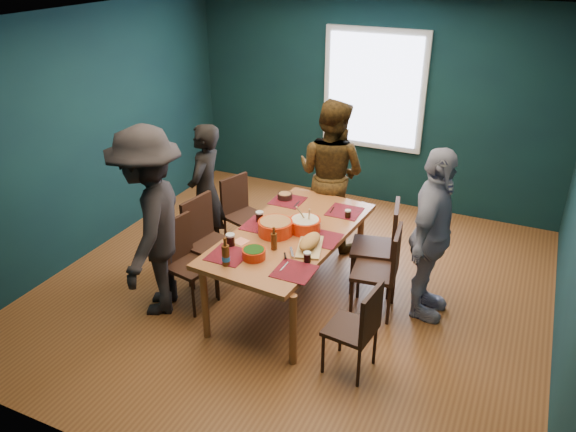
% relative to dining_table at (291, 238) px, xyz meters
% --- Properties ---
extents(room, '(5.01, 5.01, 2.71)m').
position_rel_dining_table_xyz_m(room, '(-0.02, 0.45, 0.69)').
color(room, brown).
rests_on(room, ground).
extents(dining_table, '(1.15, 2.05, 0.75)m').
position_rel_dining_table_xyz_m(dining_table, '(0.00, 0.00, 0.00)').
color(dining_table, '#98532D').
rests_on(dining_table, floor).
extents(chair_left_far, '(0.50, 0.50, 0.88)m').
position_rel_dining_table_xyz_m(chair_left_far, '(-0.96, 0.71, -0.17)').
color(chair_left_far, black).
rests_on(chair_left_far, floor).
extents(chair_left_mid, '(0.50, 0.50, 0.96)m').
position_rel_dining_table_xyz_m(chair_left_mid, '(-0.92, -0.10, -0.12)').
color(chair_left_mid, black).
rests_on(chair_left_mid, floor).
extents(chair_left_near, '(0.47, 0.47, 0.90)m').
position_rel_dining_table_xyz_m(chair_left_near, '(-0.92, -0.49, -0.16)').
color(chair_left_near, black).
rests_on(chair_left_near, floor).
extents(chair_right_far, '(0.52, 0.52, 0.97)m').
position_rel_dining_table_xyz_m(chair_right_far, '(0.78, 0.54, -0.11)').
color(chair_right_far, black).
rests_on(chair_right_far, floor).
extents(chair_right_mid, '(0.46, 0.46, 0.92)m').
position_rel_dining_table_xyz_m(chair_right_mid, '(0.92, 0.13, -0.15)').
color(chair_right_mid, black).
rests_on(chair_right_mid, floor).
extents(chair_right_near, '(0.42, 0.42, 0.84)m').
position_rel_dining_table_xyz_m(chair_right_near, '(0.97, -0.78, -0.19)').
color(chair_right_near, black).
rests_on(chair_right_near, floor).
extents(person_far_left, '(0.46, 0.62, 1.56)m').
position_rel_dining_table_xyz_m(person_far_left, '(-1.22, 0.41, 0.10)').
color(person_far_left, black).
rests_on(person_far_left, floor).
extents(person_back, '(0.96, 0.81, 1.75)m').
position_rel_dining_table_xyz_m(person_back, '(-0.07, 1.27, 0.20)').
color(person_back, black).
rests_on(person_back, floor).
extents(person_right, '(0.46, 1.01, 1.70)m').
position_rel_dining_table_xyz_m(person_right, '(1.29, 0.31, 0.17)').
color(person_right, white).
rests_on(person_right, floor).
extents(person_near_left, '(1.09, 1.37, 1.86)m').
position_rel_dining_table_xyz_m(person_near_left, '(-1.12, -0.69, 0.25)').
color(person_near_left, black).
rests_on(person_near_left, floor).
extents(bowl_salad, '(0.34, 0.34, 0.14)m').
position_rel_dining_table_xyz_m(bowl_salad, '(-0.12, -0.10, 0.14)').
color(bowl_salad, red).
rests_on(bowl_salad, dining_table).
extents(bowl_dumpling, '(0.30, 0.30, 0.28)m').
position_rel_dining_table_xyz_m(bowl_dumpling, '(0.11, 0.09, 0.14)').
color(bowl_dumpling, red).
rests_on(bowl_dumpling, dining_table).
extents(bowl_herbs, '(0.21, 0.21, 0.09)m').
position_rel_dining_table_xyz_m(bowl_herbs, '(-0.09, -0.59, 0.12)').
color(bowl_herbs, red).
rests_on(bowl_herbs, dining_table).
extents(cutting_board, '(0.33, 0.55, 0.12)m').
position_rel_dining_table_xyz_m(cutting_board, '(0.29, -0.21, 0.12)').
color(cutting_board, tan).
rests_on(cutting_board, dining_table).
extents(small_bowl, '(0.16, 0.16, 0.07)m').
position_rel_dining_table_xyz_m(small_bowl, '(-0.38, 0.67, 0.11)').
color(small_bowl, black).
rests_on(small_bowl, dining_table).
extents(beer_bottle_a, '(0.07, 0.07, 0.27)m').
position_rel_dining_table_xyz_m(beer_bottle_a, '(-0.26, -0.79, 0.17)').
color(beer_bottle_a, '#48240C').
rests_on(beer_bottle_a, dining_table).
extents(beer_bottle_b, '(0.06, 0.06, 0.22)m').
position_rel_dining_table_xyz_m(beer_bottle_b, '(-0.00, -0.37, 0.16)').
color(beer_bottle_b, '#48240C').
rests_on(beer_bottle_b, dining_table).
extents(cola_glass_a, '(0.08, 0.08, 0.12)m').
position_rel_dining_table_xyz_m(cola_glass_a, '(-0.40, -0.47, 0.14)').
color(cola_glass_a, black).
rests_on(cola_glass_a, dining_table).
extents(cola_glass_b, '(0.07, 0.07, 0.10)m').
position_rel_dining_table_xyz_m(cola_glass_b, '(0.36, -0.45, 0.12)').
color(cola_glass_b, black).
rests_on(cola_glass_b, dining_table).
extents(cola_glass_c, '(0.06, 0.06, 0.09)m').
position_rel_dining_table_xyz_m(cola_glass_c, '(0.40, 0.52, 0.12)').
color(cola_glass_c, black).
rests_on(cola_glass_c, dining_table).
extents(cola_glass_d, '(0.08, 0.08, 0.11)m').
position_rel_dining_table_xyz_m(cola_glass_d, '(-0.38, 0.08, 0.13)').
color(cola_glass_d, black).
rests_on(cola_glass_d, dining_table).
extents(napkin_a, '(0.17, 0.17, 0.00)m').
position_rel_dining_table_xyz_m(napkin_a, '(0.38, -0.00, 0.07)').
color(napkin_a, '#ED8663').
rests_on(napkin_a, dining_table).
extents(napkin_b, '(0.15, 0.15, 0.00)m').
position_rel_dining_table_xyz_m(napkin_b, '(-0.35, -0.37, 0.07)').
color(napkin_b, '#ED8663').
rests_on(napkin_b, dining_table).
extents(napkin_c, '(0.16, 0.16, 0.00)m').
position_rel_dining_table_xyz_m(napkin_c, '(0.33, -0.74, 0.07)').
color(napkin_c, '#ED8663').
rests_on(napkin_c, dining_table).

